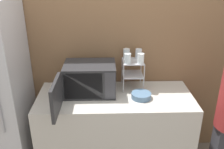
{
  "coord_description": "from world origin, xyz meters",
  "views": [
    {
      "loc": [
        -0.1,
        -1.99,
        2.21
      ],
      "look_at": [
        -0.03,
        0.38,
        1.17
      ],
      "focal_mm": 40.0,
      "sensor_mm": 36.0,
      "label": 1
    }
  ],
  "objects_px": {
    "glass_front_right": "(141,58)",
    "bowl": "(141,96)",
    "dish_rack": "(133,68)",
    "microwave": "(88,79)",
    "glass_back_right": "(139,54)",
    "glass_back_left": "(126,54)",
    "glass_front_left": "(128,58)"
  },
  "relations": [
    {
      "from": "glass_front_right",
      "to": "bowl",
      "type": "height_order",
      "value": "glass_front_right"
    },
    {
      "from": "glass_front_right",
      "to": "glass_back_left",
      "type": "distance_m",
      "value": 0.21
    },
    {
      "from": "glass_front_right",
      "to": "bowl",
      "type": "relative_size",
      "value": 0.53
    },
    {
      "from": "dish_rack",
      "to": "glass_back_right",
      "type": "xyz_separation_m",
      "value": [
        0.07,
        0.07,
        0.15
      ]
    },
    {
      "from": "dish_rack",
      "to": "microwave",
      "type": "bearing_deg",
      "value": -165.49
    },
    {
      "from": "glass_front_left",
      "to": "glass_back_left",
      "type": "height_order",
      "value": "same"
    },
    {
      "from": "glass_front_left",
      "to": "glass_back_right",
      "type": "height_order",
      "value": "same"
    },
    {
      "from": "glass_front_left",
      "to": "glass_back_left",
      "type": "relative_size",
      "value": 1.0
    },
    {
      "from": "microwave",
      "to": "glass_back_right",
      "type": "distance_m",
      "value": 0.62
    },
    {
      "from": "glass_back_right",
      "to": "glass_back_left",
      "type": "distance_m",
      "value": 0.13
    },
    {
      "from": "dish_rack",
      "to": "glass_front_left",
      "type": "xyz_separation_m",
      "value": [
        -0.07,
        -0.07,
        0.15
      ]
    },
    {
      "from": "dish_rack",
      "to": "bowl",
      "type": "height_order",
      "value": "dish_rack"
    },
    {
      "from": "glass_back_left",
      "to": "bowl",
      "type": "height_order",
      "value": "glass_back_left"
    },
    {
      "from": "glass_front_left",
      "to": "glass_front_right",
      "type": "height_order",
      "value": "same"
    },
    {
      "from": "dish_rack",
      "to": "glass_back_left",
      "type": "distance_m",
      "value": 0.18
    },
    {
      "from": "microwave",
      "to": "glass_front_right",
      "type": "height_order",
      "value": "glass_front_right"
    },
    {
      "from": "microwave",
      "to": "glass_back_right",
      "type": "relative_size",
      "value": 7.48
    },
    {
      "from": "microwave",
      "to": "glass_back_left",
      "type": "bearing_deg",
      "value": 26.21
    },
    {
      "from": "glass_back_right",
      "to": "glass_front_right",
      "type": "bearing_deg",
      "value": -88.77
    },
    {
      "from": "dish_rack",
      "to": "glass_front_right",
      "type": "relative_size",
      "value": 3.0
    },
    {
      "from": "glass_front_right",
      "to": "bowl",
      "type": "distance_m",
      "value": 0.39
    },
    {
      "from": "dish_rack",
      "to": "glass_back_left",
      "type": "relative_size",
      "value": 3.0
    },
    {
      "from": "glass_back_right",
      "to": "glass_front_right",
      "type": "height_order",
      "value": "same"
    },
    {
      "from": "microwave",
      "to": "dish_rack",
      "type": "xyz_separation_m",
      "value": [
        0.48,
        0.12,
        0.07
      ]
    },
    {
      "from": "glass_back_right",
      "to": "dish_rack",
      "type": "bearing_deg",
      "value": -132.14
    },
    {
      "from": "glass_front_left",
      "to": "glass_back_left",
      "type": "distance_m",
      "value": 0.15
    },
    {
      "from": "microwave",
      "to": "dish_rack",
      "type": "distance_m",
      "value": 0.5
    },
    {
      "from": "glass_back_left",
      "to": "bowl",
      "type": "distance_m",
      "value": 0.5
    },
    {
      "from": "microwave",
      "to": "dish_rack",
      "type": "relative_size",
      "value": 2.49
    },
    {
      "from": "glass_front_right",
      "to": "glass_back_left",
      "type": "height_order",
      "value": "same"
    },
    {
      "from": "dish_rack",
      "to": "glass_front_right",
      "type": "distance_m",
      "value": 0.18
    },
    {
      "from": "glass_back_right",
      "to": "glass_back_left",
      "type": "relative_size",
      "value": 1.0
    }
  ]
}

